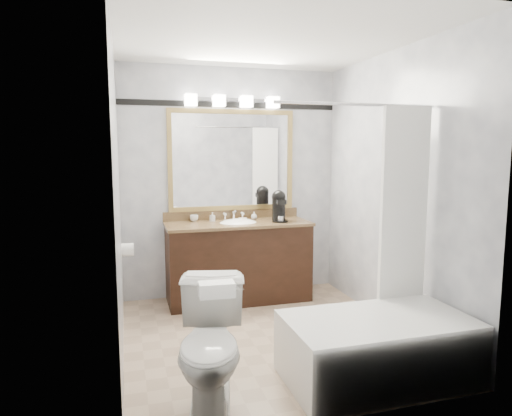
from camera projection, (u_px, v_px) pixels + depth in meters
name	position (u px, v px, depth m)	size (l,w,h in m)	color
room	(267.00, 194.00, 3.82)	(2.42, 2.62, 2.52)	tan
vanity	(238.00, 260.00, 4.89)	(1.53, 0.58, 0.97)	black
mirror	(232.00, 160.00, 5.01)	(1.40, 0.04, 1.10)	tan
vanity_light_bar	(233.00, 101.00, 4.87)	(1.02, 0.14, 0.12)	silver
accent_stripe	(231.00, 105.00, 4.94)	(2.40, 0.01, 0.06)	black
bathtub	(379.00, 339.00, 3.24)	(1.30, 0.75, 1.96)	white
tp_roll	(128.00, 250.00, 4.21)	(0.12, 0.12, 0.11)	white
toilet	(211.00, 346.00, 2.87)	(0.44, 0.76, 0.78)	white
tissue_box	(217.00, 289.00, 2.62)	(0.20, 0.11, 0.08)	white
coffee_maker	(279.00, 205.00, 4.90)	(0.17, 0.22, 0.34)	black
cup_left	(194.00, 218.00, 4.91)	(0.09, 0.09, 0.07)	white
soap_bottle_a	(212.00, 217.00, 4.91)	(0.04, 0.04, 0.10)	white
soap_bottle_b	(254.00, 215.00, 5.05)	(0.07, 0.07, 0.08)	white
soap_bar	(243.00, 219.00, 4.97)	(0.09, 0.05, 0.03)	beige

